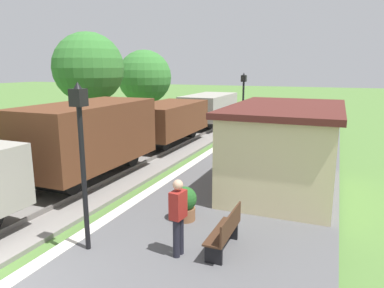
{
  "coord_description": "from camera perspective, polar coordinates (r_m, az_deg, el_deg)",
  "views": [
    {
      "loc": [
        5.9,
        -3.28,
        4.23
      ],
      "look_at": [
        1.42,
        7.7,
        1.68
      ],
      "focal_mm": 33.31,
      "sensor_mm": 36.0,
      "label": 1
    }
  ],
  "objects": [
    {
      "name": "lamp_post_far",
      "position": [
        20.39,
        8.23,
        8.01
      ],
      "size": [
        0.28,
        0.28,
        3.7
      ],
      "color": "black",
      "rests_on": "platform_slab"
    },
    {
      "name": "bench_near_hut",
      "position": [
        8.07,
        5.41,
        -13.7
      ],
      "size": [
        0.42,
        1.5,
        0.91
      ],
      "color": "#422819",
      "rests_on": "platform_slab"
    },
    {
      "name": "tree_field_left",
      "position": [
        25.55,
        -7.61,
        10.56
      ],
      "size": [
        3.75,
        3.75,
        5.45
      ],
      "color": "#4C3823",
      "rests_on": "ground"
    },
    {
      "name": "potted_planter",
      "position": [
        9.55,
        -1.17,
        -9.41
      ],
      "size": [
        0.64,
        0.64,
        0.92
      ],
      "color": "brown",
      "rests_on": "platform_slab"
    },
    {
      "name": "tree_trackside_far",
      "position": [
        19.62,
        -16.24,
        11.58
      ],
      "size": [
        3.65,
        3.65,
        6.04
      ],
      "color": "#4C3823",
      "rests_on": "ground"
    },
    {
      "name": "freight_train",
      "position": [
        16.03,
        -9.39,
        2.11
      ],
      "size": [
        2.5,
        26.0,
        2.72
      ],
      "color": "gray",
      "rests_on": "rail_near"
    },
    {
      "name": "person_waiting",
      "position": [
        7.68,
        -2.23,
        -11.25
      ],
      "size": [
        0.29,
        0.41,
        1.71
      ],
      "rotation": [
        0.0,
        0.0,
        3.02
      ],
      "color": "black",
      "rests_on": "platform_slab"
    },
    {
      "name": "station_hut",
      "position": [
        12.25,
        14.63,
        -0.41
      ],
      "size": [
        3.5,
        5.8,
        2.78
      ],
      "color": "beige",
      "rests_on": "platform_slab"
    },
    {
      "name": "lamp_post_near",
      "position": [
        7.82,
        -17.34,
        1.05
      ],
      "size": [
        0.28,
        0.28,
        3.7
      ],
      "color": "black",
      "rests_on": "platform_slab"
    }
  ]
}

